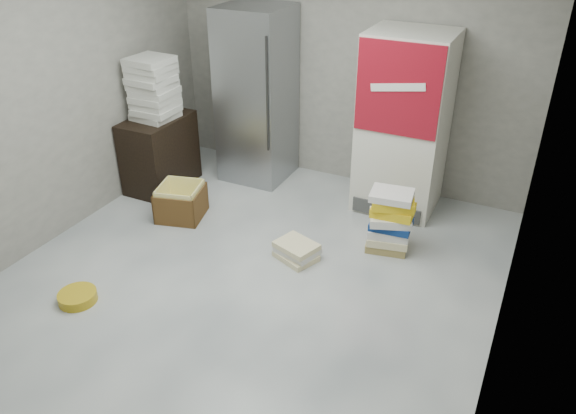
# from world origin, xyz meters

# --- Properties ---
(ground) EXTENTS (5.00, 5.00, 0.00)m
(ground) POSITION_xyz_m (0.00, 0.00, 0.00)
(ground) COLOR silver
(ground) RESTS_ON ground
(room_shell) EXTENTS (4.04, 5.04, 2.82)m
(room_shell) POSITION_xyz_m (0.00, 0.00, 1.80)
(room_shell) COLOR gray
(room_shell) RESTS_ON ground
(steel_fridge) EXTENTS (0.70, 0.72, 1.90)m
(steel_fridge) POSITION_xyz_m (-0.90, 2.13, 0.95)
(steel_fridge) COLOR #A4A7AC
(steel_fridge) RESTS_ON ground
(coke_cooler) EXTENTS (0.80, 0.73, 1.80)m
(coke_cooler) POSITION_xyz_m (0.75, 2.12, 0.90)
(coke_cooler) COLOR silver
(coke_cooler) RESTS_ON ground
(wood_shelf) EXTENTS (0.50, 0.80, 0.80)m
(wood_shelf) POSITION_xyz_m (-1.73, 1.40, 0.40)
(wood_shelf) COLOR black
(wood_shelf) RESTS_ON ground
(supply_box_stack) EXTENTS (0.44, 0.44, 0.65)m
(supply_box_stack) POSITION_xyz_m (-1.72, 1.40, 1.12)
(supply_box_stack) COLOR beige
(supply_box_stack) RESTS_ON wood_shelf
(phonebook_stack_main) EXTENTS (0.44, 0.40, 0.60)m
(phonebook_stack_main) POSITION_xyz_m (0.93, 1.26, 0.30)
(phonebook_stack_main) COLOR #998349
(phonebook_stack_main) RESTS_ON ground
(phonebook_stack_side) EXTENTS (0.43, 0.40, 0.16)m
(phonebook_stack_side) POSITION_xyz_m (0.24, 0.75, 0.08)
(phonebook_stack_side) COLOR beige
(phonebook_stack_side) RESTS_ON ground
(cardboard_box) EXTENTS (0.53, 0.53, 0.35)m
(cardboard_box) POSITION_xyz_m (-1.14, 0.92, 0.14)
(cardboard_box) COLOR yellow
(cardboard_box) RESTS_ON ground
(bucket_lid) EXTENTS (0.40, 0.40, 0.08)m
(bucket_lid) POSITION_xyz_m (-1.10, -0.58, 0.04)
(bucket_lid) COLOR #B99717
(bucket_lid) RESTS_ON ground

